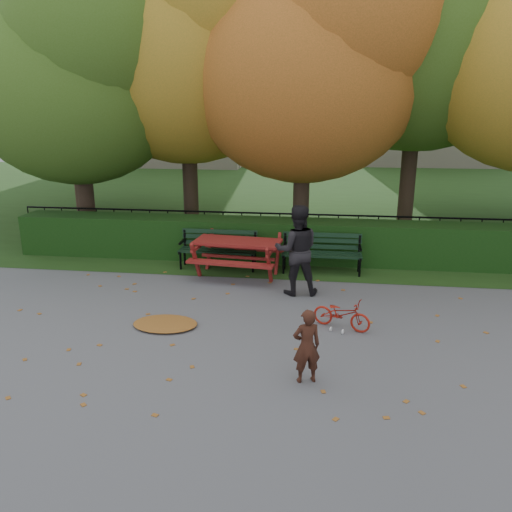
# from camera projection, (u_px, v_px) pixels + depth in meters

# --- Properties ---
(ground) EXTENTS (90.00, 90.00, 0.00)m
(ground) POSITION_uv_depth(u_px,v_px,m) (252.00, 340.00, 8.14)
(ground) COLOR slate
(ground) RESTS_ON ground
(grass_strip) EXTENTS (90.00, 90.00, 0.00)m
(grass_strip) POSITION_uv_depth(u_px,v_px,m) (297.00, 195.00, 21.44)
(grass_strip) COLOR #1E3A14
(grass_strip) RESTS_ON ground
(building_left) EXTENTS (10.00, 7.00, 15.00)m
(building_left) POSITION_uv_depth(u_px,v_px,m) (168.00, 44.00, 31.81)
(building_left) COLOR #C2B39B
(building_left) RESTS_ON ground
(building_right) EXTENTS (9.00, 6.00, 12.00)m
(building_right) POSITION_uv_depth(u_px,v_px,m) (435.00, 69.00, 32.03)
(building_right) COLOR #C2B39B
(building_right) RESTS_ON ground
(hedge) EXTENTS (13.00, 0.90, 1.00)m
(hedge) POSITION_uv_depth(u_px,v_px,m) (277.00, 240.00, 12.27)
(hedge) COLOR black
(hedge) RESTS_ON ground
(iron_fence) EXTENTS (14.00, 0.04, 1.02)m
(iron_fence) POSITION_uv_depth(u_px,v_px,m) (280.00, 231.00, 13.02)
(iron_fence) COLOR black
(iron_fence) RESTS_ON ground
(tree_a) EXTENTS (5.88, 5.60, 7.48)m
(tree_a) POSITION_uv_depth(u_px,v_px,m) (81.00, 71.00, 12.79)
(tree_a) COLOR black
(tree_a) RESTS_ON ground
(tree_b) EXTENTS (6.72, 6.40, 8.79)m
(tree_b) POSITION_uv_depth(u_px,v_px,m) (196.00, 38.00, 13.30)
(tree_b) COLOR black
(tree_b) RESTS_ON ground
(tree_c) EXTENTS (6.30, 6.00, 8.00)m
(tree_c) POSITION_uv_depth(u_px,v_px,m) (318.00, 57.00, 12.32)
(tree_c) COLOR black
(tree_c) RESTS_ON ground
(tree_d) EXTENTS (7.14, 6.80, 9.58)m
(tree_d) POSITION_uv_depth(u_px,v_px,m) (439.00, 12.00, 12.81)
(tree_d) COLOR black
(tree_d) RESTS_ON ground
(tree_f) EXTENTS (6.93, 6.60, 9.19)m
(tree_f) POSITION_uv_depth(u_px,v_px,m) (73.00, 41.00, 16.17)
(tree_f) COLOR black
(tree_f) RESTS_ON ground
(bench_left) EXTENTS (1.80, 0.57, 0.88)m
(bench_left) POSITION_uv_depth(u_px,v_px,m) (219.00, 246.00, 11.67)
(bench_left) COLOR black
(bench_left) RESTS_ON ground
(bench_right) EXTENTS (1.80, 0.57, 0.88)m
(bench_right) POSITION_uv_depth(u_px,v_px,m) (322.00, 250.00, 11.37)
(bench_right) COLOR black
(bench_right) RESTS_ON ground
(picnic_table) EXTENTS (2.04, 1.72, 0.92)m
(picnic_table) POSITION_uv_depth(u_px,v_px,m) (238.00, 248.00, 11.09)
(picnic_table) COLOR maroon
(picnic_table) RESTS_ON ground
(leaf_pile) EXTENTS (1.33, 1.12, 0.08)m
(leaf_pile) POSITION_uv_depth(u_px,v_px,m) (165.00, 324.00, 8.65)
(leaf_pile) COLOR brown
(leaf_pile) RESTS_ON ground
(leaf_scatter) EXTENTS (9.00, 5.70, 0.01)m
(leaf_scatter) POSITION_uv_depth(u_px,v_px,m) (254.00, 331.00, 8.42)
(leaf_scatter) COLOR brown
(leaf_scatter) RESTS_ON ground
(child) EXTENTS (0.45, 0.36, 1.07)m
(child) POSITION_uv_depth(u_px,v_px,m) (307.00, 346.00, 6.76)
(child) COLOR #381B12
(child) RESTS_ON ground
(adult) EXTENTS (0.97, 0.81, 1.83)m
(adult) POSITION_uv_depth(u_px,v_px,m) (297.00, 250.00, 9.91)
(adult) COLOR black
(adult) RESTS_ON ground
(bicycle) EXTENTS (1.07, 0.70, 0.53)m
(bicycle) POSITION_uv_depth(u_px,v_px,m) (342.00, 314.00, 8.48)
(bicycle) COLOR #9F1A0E
(bicycle) RESTS_ON ground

